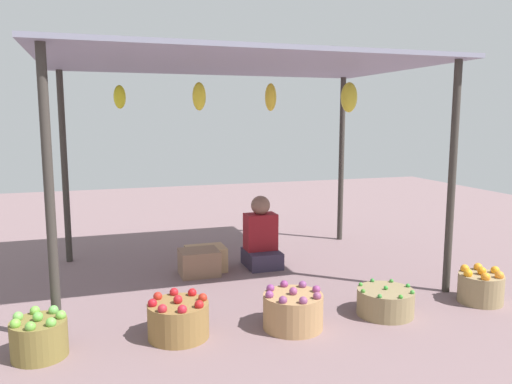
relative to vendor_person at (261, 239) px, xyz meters
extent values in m
plane|color=slate|center=(-0.31, -0.25, -0.30)|extent=(14.00, 14.00, 0.00)
cylinder|color=#38332D|center=(-2.02, -1.33, 0.77)|extent=(0.07, 0.07, 2.13)
cylinder|color=#38332D|center=(1.39, -1.33, 0.77)|extent=(0.07, 0.07, 2.13)
cylinder|color=#38332D|center=(-2.02, 0.83, 0.77)|extent=(0.07, 0.07, 2.13)
cylinder|color=#38332D|center=(1.39, 0.83, 0.77)|extent=(0.07, 0.07, 2.13)
cube|color=gray|center=(-0.31, -0.25, 1.85)|extent=(3.72, 2.46, 0.04)
ellipsoid|color=yellow|center=(-1.44, 0.15, 1.53)|extent=(0.12, 0.12, 0.23)
ellipsoid|color=yellow|center=(-0.71, -0.22, 1.53)|extent=(0.13, 0.13, 0.27)
ellipsoid|color=yellow|center=(0.02, -0.25, 1.53)|extent=(0.12, 0.12, 0.28)
ellipsoid|color=gold|center=(0.79, -0.46, 1.53)|extent=(0.17, 0.17, 0.30)
cube|color=#372E45|center=(0.00, -0.03, -0.21)|extent=(0.36, 0.44, 0.18)
cube|color=maroon|center=(0.00, 0.02, 0.08)|extent=(0.34, 0.22, 0.40)
sphere|color=#845C4D|center=(0.00, 0.02, 0.38)|extent=(0.21, 0.21, 0.21)
cylinder|color=olive|center=(-2.12, -1.56, -0.17)|extent=(0.37, 0.37, 0.26)
sphere|color=#64B145|center=(-2.12, -1.56, -0.01)|extent=(0.07, 0.07, 0.07)
sphere|color=#6FB643|center=(-1.98, -1.56, -0.02)|extent=(0.07, 0.07, 0.07)
sphere|color=#65AF50|center=(-2.03, -1.45, -0.02)|extent=(0.07, 0.07, 0.07)
sphere|color=#6FB240|center=(-2.16, -1.42, -0.02)|extent=(0.07, 0.07, 0.07)
sphere|color=#70B74F|center=(-2.25, -1.50, -0.02)|extent=(0.07, 0.07, 0.07)
sphere|color=#72BB3E|center=(-2.25, -1.62, -0.02)|extent=(0.07, 0.07, 0.07)
sphere|color=#66A83D|center=(-2.16, -1.70, -0.02)|extent=(0.07, 0.07, 0.07)
sphere|color=#68B545|center=(-2.03, -1.67, -0.02)|extent=(0.07, 0.07, 0.07)
cylinder|color=olive|center=(-1.17, -1.54, -0.17)|extent=(0.45, 0.45, 0.26)
sphere|color=red|center=(-1.17, -1.54, -0.01)|extent=(0.07, 0.07, 0.07)
sphere|color=#AE281A|center=(-0.98, -1.54, -0.01)|extent=(0.07, 0.07, 0.07)
sphere|color=red|center=(-1.04, -1.41, -0.01)|extent=(0.07, 0.07, 0.07)
sphere|color=red|center=(-1.17, -1.36, -0.01)|extent=(0.07, 0.07, 0.07)
sphere|color=red|center=(-1.30, -1.41, -0.01)|extent=(0.07, 0.07, 0.07)
sphere|color=red|center=(-1.35, -1.54, -0.01)|extent=(0.07, 0.07, 0.07)
sphere|color=#AB2029|center=(-1.30, -1.68, -0.01)|extent=(0.07, 0.07, 0.07)
sphere|color=red|center=(-1.17, -1.73, -0.01)|extent=(0.07, 0.07, 0.07)
sphere|color=red|center=(-1.04, -1.68, -0.01)|extent=(0.07, 0.07, 0.07)
cylinder|color=#A67D51|center=(-0.29, -1.65, -0.16)|extent=(0.47, 0.47, 0.27)
sphere|color=#893E70|center=(-0.29, -1.65, 0.00)|extent=(0.06, 0.06, 0.06)
sphere|color=#863873|center=(-0.10, -1.65, -0.01)|extent=(0.06, 0.06, 0.06)
sphere|color=#7F3F77|center=(-0.15, -1.51, -0.01)|extent=(0.06, 0.06, 0.06)
sphere|color=#883574|center=(-0.29, -1.45, -0.01)|extent=(0.06, 0.06, 0.06)
sphere|color=#803579|center=(-0.43, -1.51, -0.01)|extent=(0.06, 0.06, 0.06)
sphere|color=#873C78|center=(-0.49, -1.65, -0.01)|extent=(0.06, 0.06, 0.06)
sphere|color=#793A69|center=(-0.43, -1.79, -0.01)|extent=(0.06, 0.06, 0.06)
sphere|color=#84416C|center=(-0.29, -1.85, -0.01)|extent=(0.06, 0.06, 0.06)
sphere|color=#854068|center=(-0.15, -1.79, -0.01)|extent=(0.06, 0.06, 0.06)
cylinder|color=#8A7751|center=(0.54, -1.64, -0.19)|extent=(0.47, 0.47, 0.21)
sphere|color=green|center=(0.54, -1.64, -0.07)|extent=(0.04, 0.04, 0.04)
sphere|color=green|center=(0.75, -1.64, -0.07)|extent=(0.04, 0.04, 0.04)
sphere|color=#37872E|center=(0.69, -1.49, -0.07)|extent=(0.04, 0.04, 0.04)
sphere|color=#358C36|center=(0.54, -1.43, -0.07)|extent=(0.04, 0.04, 0.04)
sphere|color=#3C9031|center=(0.39, -1.49, -0.07)|extent=(0.04, 0.04, 0.04)
sphere|color=#3D8229|center=(0.33, -1.64, -0.07)|extent=(0.04, 0.04, 0.04)
sphere|color=#378035|center=(0.39, -1.79, -0.07)|extent=(0.04, 0.04, 0.04)
sphere|color=#338626|center=(0.54, -1.85, -0.07)|extent=(0.04, 0.04, 0.04)
sphere|color=#3F8F36|center=(0.69, -1.79, -0.07)|extent=(0.04, 0.04, 0.04)
cylinder|color=#917C55|center=(1.50, -1.65, -0.17)|extent=(0.38, 0.38, 0.25)
sphere|color=orange|center=(1.50, -1.65, -0.01)|extent=(0.08, 0.08, 0.08)
sphere|color=orange|center=(1.64, -1.65, -0.02)|extent=(0.08, 0.08, 0.08)
sphere|color=orange|center=(1.57, -1.53, -0.02)|extent=(0.08, 0.08, 0.08)
sphere|color=orange|center=(1.42, -1.53, -0.02)|extent=(0.08, 0.08, 0.08)
sphere|color=orange|center=(1.35, -1.65, -0.02)|extent=(0.08, 0.08, 0.08)
sphere|color=orange|center=(1.42, -1.78, -0.02)|extent=(0.08, 0.08, 0.08)
sphere|color=orange|center=(1.57, -1.78, -0.02)|extent=(0.08, 0.08, 0.08)
cube|color=#8A6650|center=(-0.72, -0.11, -0.17)|extent=(0.40, 0.33, 0.26)
cube|color=tan|center=(-0.62, 0.02, -0.17)|extent=(0.41, 0.31, 0.26)
camera|label=1|loc=(-1.72, -5.11, 1.33)|focal=35.38mm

